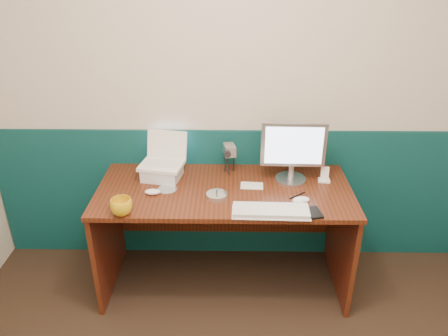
{
  "coord_description": "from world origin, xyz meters",
  "views": [
    {
      "loc": [
        -0.07,
        -1.01,
        2.09
      ],
      "look_at": [
        -0.1,
        1.23,
        0.97
      ],
      "focal_mm": 35.0,
      "sensor_mm": 36.0,
      "label": 1
    }
  ],
  "objects_px": {
    "monitor": "(292,152)",
    "camcorder": "(229,160)",
    "laptop": "(161,151)",
    "desk": "(224,238)",
    "mug": "(121,207)",
    "keyboard": "(271,211)"
  },
  "relations": [
    {
      "from": "laptop",
      "to": "mug",
      "type": "bearing_deg",
      "value": -99.6
    },
    {
      "from": "desk",
      "to": "laptop",
      "type": "relative_size",
      "value": 5.91
    },
    {
      "from": "keyboard",
      "to": "mug",
      "type": "relative_size",
      "value": 3.5
    },
    {
      "from": "mug",
      "to": "keyboard",
      "type": "bearing_deg",
      "value": 1.51
    },
    {
      "from": "monitor",
      "to": "camcorder",
      "type": "distance_m",
      "value": 0.43
    },
    {
      "from": "laptop",
      "to": "monitor",
      "type": "xyz_separation_m",
      "value": [
        0.84,
        -0.02,
        0.01
      ]
    },
    {
      "from": "keyboard",
      "to": "mug",
      "type": "height_order",
      "value": "mug"
    },
    {
      "from": "desk",
      "to": "mug",
      "type": "distance_m",
      "value": 0.78
    },
    {
      "from": "monitor",
      "to": "mug",
      "type": "bearing_deg",
      "value": -155.59
    },
    {
      "from": "desk",
      "to": "monitor",
      "type": "distance_m",
      "value": 0.73
    },
    {
      "from": "monitor",
      "to": "keyboard",
      "type": "relative_size",
      "value": 0.93
    },
    {
      "from": "laptop",
      "to": "keyboard",
      "type": "distance_m",
      "value": 0.82
    },
    {
      "from": "keyboard",
      "to": "camcorder",
      "type": "height_order",
      "value": "camcorder"
    },
    {
      "from": "camcorder",
      "to": "mug",
      "type": "bearing_deg",
      "value": -150.49
    },
    {
      "from": "monitor",
      "to": "camcorder",
      "type": "relative_size",
      "value": 2.12
    },
    {
      "from": "keyboard",
      "to": "monitor",
      "type": "bearing_deg",
      "value": 69.82
    },
    {
      "from": "monitor",
      "to": "camcorder",
      "type": "bearing_deg",
      "value": 166.67
    },
    {
      "from": "laptop",
      "to": "monitor",
      "type": "bearing_deg",
      "value": 9.45
    },
    {
      "from": "camcorder",
      "to": "desk",
      "type": "bearing_deg",
      "value": -109.11
    },
    {
      "from": "mug",
      "to": "camcorder",
      "type": "height_order",
      "value": "camcorder"
    },
    {
      "from": "desk",
      "to": "camcorder",
      "type": "height_order",
      "value": "camcorder"
    },
    {
      "from": "keyboard",
      "to": "mug",
      "type": "bearing_deg",
      "value": -176.87
    }
  ]
}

